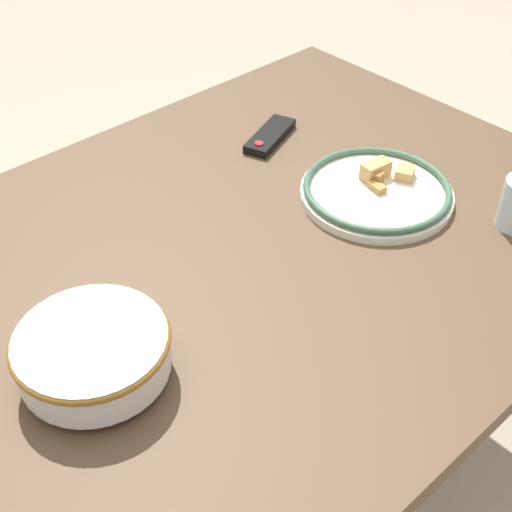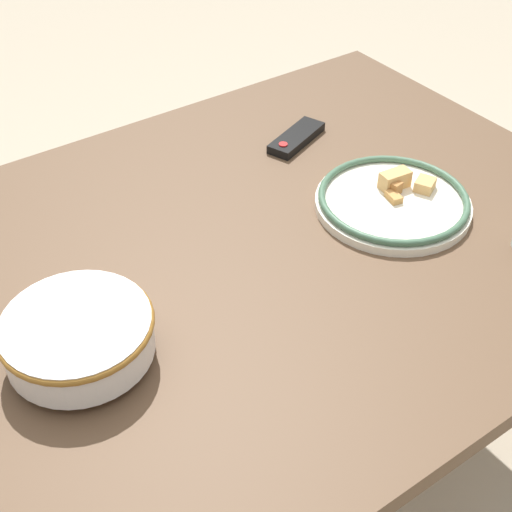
{
  "view_description": "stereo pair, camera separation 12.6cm",
  "coord_description": "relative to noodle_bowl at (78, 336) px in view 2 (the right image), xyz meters",
  "views": [
    {
      "loc": [
        -0.65,
        -0.78,
        1.59
      ],
      "look_at": [
        0.0,
        -0.07,
        0.77
      ],
      "focal_mm": 50.0,
      "sensor_mm": 36.0,
      "label": 1
    },
    {
      "loc": [
        -0.55,
        -0.86,
        1.59
      ],
      "look_at": [
        0.0,
        -0.07,
        0.77
      ],
      "focal_mm": 50.0,
      "sensor_mm": 36.0,
      "label": 2
    }
  ],
  "objects": [
    {
      "name": "tv_remote",
      "position": [
        0.68,
        0.33,
        -0.04
      ],
      "size": [
        0.17,
        0.11,
        0.02
      ],
      "rotation": [
        0.0,
        0.0,
        1.93
      ],
      "color": "black",
      "rests_on": "dining_table"
    },
    {
      "name": "noodle_bowl",
      "position": [
        0.0,
        0.0,
        0.0
      ],
      "size": [
        0.24,
        0.24,
        0.08
      ],
      "color": "silver",
      "rests_on": "dining_table"
    },
    {
      "name": "dining_table",
      "position": [
        0.34,
        0.08,
        -0.12
      ],
      "size": [
        1.56,
        1.09,
        0.73
      ],
      "color": "brown",
      "rests_on": "ground_plane"
    },
    {
      "name": "food_plate",
      "position": [
        0.68,
        0.01,
        -0.03
      ],
      "size": [
        0.31,
        0.31,
        0.05
      ],
      "color": "silver",
      "rests_on": "dining_table"
    },
    {
      "name": "ground_plane",
      "position": [
        0.34,
        0.08,
        -0.78
      ],
      "size": [
        8.0,
        8.0,
        0.0
      ],
      "primitive_type": "plane",
      "color": "#B7A88E"
    }
  ]
}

